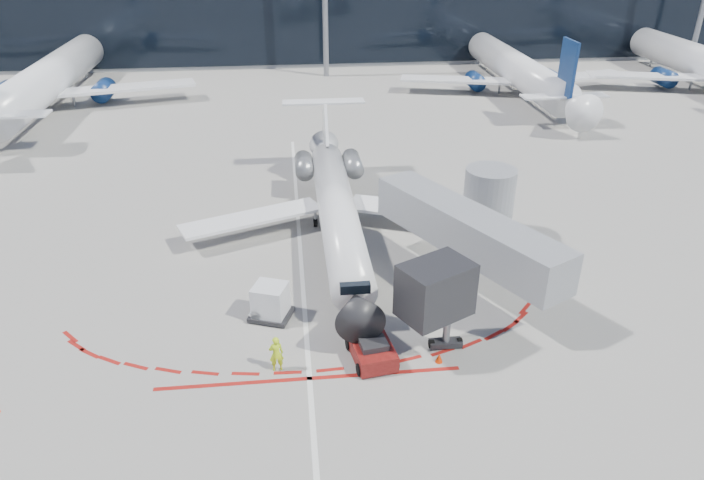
{
  "coord_description": "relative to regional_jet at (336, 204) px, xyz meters",
  "views": [
    {
      "loc": [
        -0.46,
        -34.03,
        18.95
      ],
      "look_at": [
        2.9,
        -2.77,
        2.45
      ],
      "focal_mm": 32.0,
      "sensor_mm": 36.0,
      "label": 1
    }
  ],
  "objects": [
    {
      "name": "apron_stop_bar",
      "position": [
        -2.48,
        -14.45,
        -2.11
      ],
      "size": [
        14.0,
        0.25,
        0.01
      ],
      "primitive_type": "cube",
      "color": "maroon",
      "rests_on": "ground"
    },
    {
      "name": "uld_container",
      "position": [
        -4.24,
        -9.35,
        -1.15
      ],
      "size": [
        2.54,
        2.36,
        1.93
      ],
      "rotation": [
        0.0,
        0.0,
        -0.36
      ],
      "color": "black",
      "rests_on": "ground"
    },
    {
      "name": "regional_jet",
      "position": [
        0.0,
        0.0,
        0.0
      ],
      "size": [
        20.48,
        25.25,
        6.32
      ],
      "color": "silver",
      "rests_on": "ground"
    },
    {
      "name": "safety_cone_right",
      "position": [
        3.68,
        -13.91,
        -1.87
      ],
      "size": [
        0.35,
        0.35,
        0.49
      ],
      "primitive_type": "cone",
      "color": "red",
      "rests_on": "ground"
    },
    {
      "name": "bg_airliner_1",
      "position": [
        -28.25,
        34.57,
        3.7
      ],
      "size": [
        35.95,
        38.07,
        11.63
      ],
      "primitive_type": null,
      "color": "silver",
      "rests_on": "ground"
    },
    {
      "name": "apron_centerline",
      "position": [
        -2.48,
        -0.95,
        -2.11
      ],
      "size": [
        0.25,
        40.0,
        0.01
      ],
      "primitive_type": "cube",
      "color": "silver",
      "rests_on": "ground"
    },
    {
      "name": "jet_bridge",
      "position": [
        7.31,
        -5.97,
        0.9
      ],
      "size": [
        10.03,
        15.2,
        4.9
      ],
      "color": "gray",
      "rests_on": "ground"
    },
    {
      "name": "ramp_worker",
      "position": [
        -3.94,
        -13.65,
        -1.19
      ],
      "size": [
        0.72,
        0.52,
        1.85
      ],
      "primitive_type": "imported",
      "rotation": [
        0.0,
        0.0,
        3.26
      ],
      "color": "#BBE518",
      "rests_on": "ground"
    },
    {
      "name": "bg_airliner_2",
      "position": [
        24.17,
        35.0,
        3.05
      ],
      "size": [
        31.94,
        33.82,
        10.33
      ],
      "primitive_type": null,
      "color": "silver",
      "rests_on": "ground"
    },
    {
      "name": "pushback_tug",
      "position": [
        0.54,
        -13.31,
        -1.58
      ],
      "size": [
        2.34,
        4.7,
        1.2
      ],
      "rotation": [
        0.0,
        0.0,
        0.16
      ],
      "color": "#510C0B",
      "rests_on": "ground"
    },
    {
      "name": "ground",
      "position": [
        -2.48,
        -2.95,
        -2.11
      ],
      "size": [
        260.0,
        260.0,
        0.0
      ],
      "primitive_type": "plane",
      "color": "slate",
      "rests_on": "ground"
    }
  ]
}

